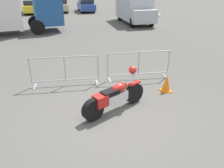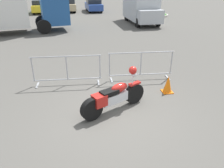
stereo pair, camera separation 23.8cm
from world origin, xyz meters
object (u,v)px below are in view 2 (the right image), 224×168
Objects in this scene: box_truck at (2,9)px; parked_car_yellow at (41,6)px; motorcycle at (114,96)px; crowd_barrier_far at (141,65)px; delivery_van at (141,8)px; parked_car_tan at (68,5)px; traffic_cone at (168,84)px; parked_car_green at (14,5)px; pedestrian at (51,6)px; parked_car_blue at (94,5)px; crowd_barrier_near at (67,70)px.

box_truck is 1.92× the size of parked_car_yellow.
crowd_barrier_far is at bearing 28.78° from motorcycle.
delivery_van reaches higher than parked_car_tan.
parked_car_yellow is 21.81m from traffic_cone.
parked_car_green is 5.16m from pedestrian.
parked_car_yellow is 7.04× the size of traffic_cone.
traffic_cone is at bearing -63.97° from box_truck.
crowd_barrier_far is (1.33, 1.97, 0.10)m from motorcycle.
crowd_barrier_far reaches higher than traffic_cone.
parked_car_tan reaches higher than traffic_cone.
box_truck reaches higher than motorcycle.
parked_car_yellow is at bearing 106.88° from crowd_barrier_far.
motorcycle is 0.48× the size of parked_car_blue.
delivery_van is 8.94m from parked_car_blue.
crowd_barrier_near is at bearing -166.03° from parked_car_green.
parked_car_tan is at bearing 99.48° from traffic_cone.
delivery_van is at bearing -128.90° from parked_car_green.
crowd_barrier_far is 1.33m from traffic_cone.
box_truck is 10.64m from delivery_van.
parked_car_green is (-12.29, 8.82, -0.48)m from delivery_van.
crowd_barrier_far is at bearing 176.66° from parked_car_blue.
parked_car_yellow is 6.00m from parked_car_blue.
delivery_van is at bearing -134.50° from parked_car_yellow.
box_truck is 12.91m from parked_car_blue.
parked_car_blue reaches higher than crowd_barrier_near.
crowd_barrier_far is 0.53× the size of parked_car_green.
box_truck reaches higher than parked_car_yellow.
delivery_van is 12.97m from traffic_cone.
parked_car_blue is 5.24m from pedestrian.
parked_car_blue is at bearing 46.07° from box_truck.
traffic_cone is (7.61, -10.15, -1.35)m from box_truck.
parked_car_blue is (9.00, -0.53, -0.07)m from parked_car_green.
parked_car_yellow reaches higher than motorcycle.
traffic_cone is at bearing -14.64° from delivery_van.
traffic_cone is at bearing -4.20° from motorcycle.
parked_car_green is at bearing 107.21° from crowd_barrier_near.
parked_car_blue is (3.00, -0.45, -0.02)m from parked_car_tan.
parked_car_tan is (-2.96, 20.23, 0.15)m from crowd_barrier_far.
crowd_barrier_far is at bearing -125.34° from pedestrian.
motorcycle reaches higher than crowd_barrier_near.
delivery_van is (10.33, 2.49, -0.39)m from box_truck.
parked_car_tan reaches higher than parked_car_yellow.
crowd_barrier_near is (-1.33, 1.97, 0.10)m from motorcycle.
parked_car_green is 6.00m from parked_car_tan.
box_truck is 8.82m from pedestrian.
crowd_barrier_near is at bearing 160.64° from traffic_cone.
crowd_barrier_far is 0.59× the size of parked_car_blue.
crowd_barrier_far is 1.43× the size of pedestrian.
crowd_barrier_near is 0.59× the size of parked_car_blue.
delivery_van is 8.61× the size of traffic_cone.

